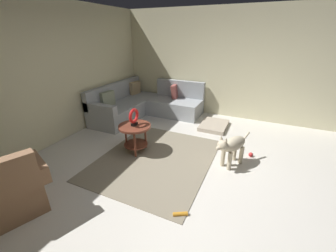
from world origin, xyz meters
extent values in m
cube|color=silver|center=(0.00, 0.00, -0.05)|extent=(6.00, 6.00, 0.10)
cube|color=beige|center=(0.00, 2.94, 1.35)|extent=(6.00, 0.12, 2.70)
cube|color=beige|center=(2.94, 0.00, 1.35)|extent=(0.12, 6.00, 2.70)
cube|color=gray|center=(0.15, 0.70, 0.01)|extent=(2.30, 1.90, 0.01)
cube|color=#9EA3A8|center=(1.73, 2.41, 0.21)|extent=(2.20, 0.85, 0.42)
cube|color=#9EA3A8|center=(1.73, 2.76, 0.65)|extent=(2.20, 0.14, 0.46)
cube|color=#9EA3A8|center=(2.41, 1.28, 0.21)|extent=(0.85, 1.40, 0.42)
cube|color=#9EA3A8|center=(2.76, 1.28, 0.65)|extent=(0.14, 1.40, 0.46)
cube|color=#9EA3A8|center=(0.71, 2.41, 0.53)|extent=(0.16, 0.85, 0.22)
cube|color=tan|center=(2.48, 2.61, 0.59)|extent=(0.40, 0.19, 0.39)
cube|color=gray|center=(1.23, 2.61, 0.59)|extent=(0.39, 0.18, 0.38)
cube|color=#994C47|center=(2.61, 1.38, 0.59)|extent=(0.40, 0.23, 0.39)
cube|color=#936B4C|center=(-1.66, 1.75, 0.20)|extent=(0.78, 0.78, 0.40)
cube|color=#936B4C|center=(-1.75, 1.52, 0.64)|extent=(0.61, 0.35, 0.48)
cube|color=#936B4C|center=(-1.33, 1.63, 0.51)|extent=(0.31, 0.60, 0.22)
cylinder|color=brown|center=(0.24, 1.18, 0.52)|extent=(0.60, 0.60, 0.04)
cylinder|color=brown|center=(0.24, 1.18, 0.15)|extent=(0.45, 0.45, 0.02)
cylinder|color=brown|center=(0.24, 1.40, 0.25)|extent=(0.04, 0.04, 0.50)
cylinder|color=brown|center=(0.05, 1.07, 0.25)|extent=(0.04, 0.04, 0.50)
cylinder|color=brown|center=(0.42, 1.07, 0.25)|extent=(0.04, 0.04, 0.50)
cube|color=black|center=(0.24, 1.18, 0.57)|extent=(0.12, 0.08, 0.05)
torus|color=red|center=(0.24, 1.18, 0.73)|extent=(0.28, 0.06, 0.28)
cube|color=#B2A38E|center=(1.98, 0.08, 0.04)|extent=(0.80, 0.60, 0.09)
cylinder|color=beige|center=(0.37, -0.55, 0.16)|extent=(0.07, 0.07, 0.32)
cylinder|color=beige|center=(0.44, -0.43, 0.16)|extent=(0.07, 0.07, 0.32)
cylinder|color=beige|center=(0.65, -0.70, 0.16)|extent=(0.07, 0.07, 0.32)
cylinder|color=beige|center=(0.71, -0.58, 0.16)|extent=(0.07, 0.07, 0.32)
ellipsoid|color=beige|center=(0.54, -0.57, 0.40)|extent=(0.56, 0.44, 0.24)
sphere|color=beige|center=(0.28, -0.42, 0.48)|extent=(0.17, 0.17, 0.17)
ellipsoid|color=beige|center=(0.21, -0.38, 0.46)|extent=(0.14, 0.12, 0.07)
cone|color=beige|center=(0.27, -0.47, 0.59)|extent=(0.06, 0.06, 0.07)
cone|color=beige|center=(0.31, -0.39, 0.59)|extent=(0.06, 0.06, 0.07)
cylinder|color=beige|center=(0.81, -0.72, 0.44)|extent=(0.19, 0.13, 0.16)
sphere|color=red|center=(0.95, -0.85, 0.04)|extent=(0.08, 0.08, 0.08)
cylinder|color=orange|center=(-0.87, -0.18, 0.03)|extent=(0.14, 0.19, 0.05)
camera|label=1|loc=(-2.70, -0.85, 2.09)|focal=22.41mm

